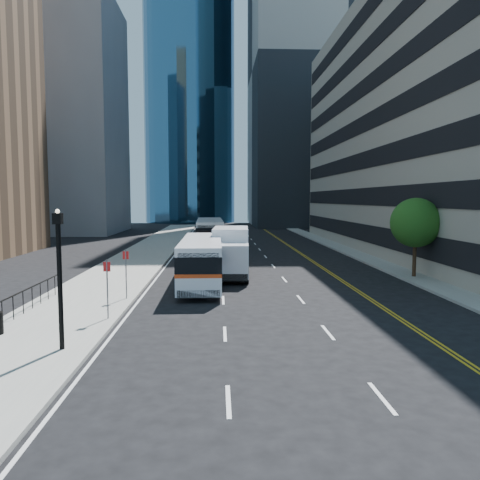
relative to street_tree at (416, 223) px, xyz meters
The scene contains 11 objects.
ground 12.58m from the street_tree, 138.37° to the right, with size 160.00×160.00×0.00m, color black.
sidewalk_west 26.11m from the street_tree, 138.92° to the left, with size 5.00×90.00×0.15m, color gray.
sidewalk_east 17.37m from the street_tree, 90.00° to the left, with size 2.00×90.00×0.15m, color gray.
office_tower_north 69.80m from the street_tree, 82.00° to the left, with size 30.00×28.00×60.00m, color gray.
glass_tower 87.25m from the street_tree, 103.86° to the left, with size 20.00×20.00×80.00m, color #2D5778.
midrise_west 59.14m from the street_tree, 130.06° to the left, with size 18.00×18.00×35.00m, color gray.
street_tree is the anchor object (origin of this frame).
lamp_post 22.82m from the street_tree, 142.13° to the right, with size 0.28×0.28×4.56m.
bus_front 13.99m from the street_tree, behind, with size 2.38×10.73×2.76m.
bus_rear 23.23m from the street_tree, 126.02° to the left, with size 2.84×11.85×3.04m.
box_truck 12.15m from the street_tree, behind, with size 2.65×6.85×3.23m.
Camera 1 is at (-3.74, -21.58, 5.17)m, focal length 35.00 mm.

